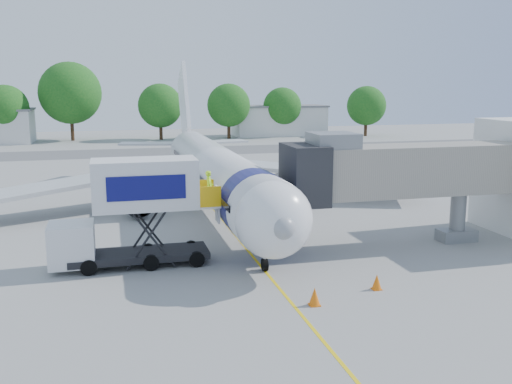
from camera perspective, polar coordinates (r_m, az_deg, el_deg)
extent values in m
plane|color=gray|center=(37.68, -2.92, -3.36)|extent=(160.00, 160.00, 0.00)
cube|color=yellow|center=(37.68, -2.92, -3.36)|extent=(0.15, 70.00, 0.01)
cube|color=#59595B|center=(78.68, -9.02, 4.00)|extent=(120.00, 10.00, 0.01)
cylinder|color=silver|center=(39.96, -3.81, 1.84)|extent=(3.70, 28.00, 3.70)
sphere|color=silver|center=(26.57, 1.74, -2.76)|extent=(3.70, 3.70, 3.70)
sphere|color=gray|center=(25.13, 2.72, -3.57)|extent=(1.10, 1.10, 1.10)
cone|color=silver|center=(56.61, -6.98, 4.46)|extent=(3.70, 6.00, 3.70)
cube|color=silver|center=(57.30, -7.21, 8.74)|extent=(0.35, 7.26, 8.29)
cube|color=#B9BBBE|center=(45.82, 6.52, 2.07)|extent=(16.17, 9.32, 1.42)
cube|color=#B9BBBE|center=(42.92, -16.58, 1.09)|extent=(16.17, 9.32, 1.42)
cylinder|color=#999BA0|center=(43.00, 3.07, 0.20)|extent=(2.10, 3.60, 2.10)
cylinder|color=#999BA0|center=(41.12, -11.72, -0.51)|extent=(2.10, 3.60, 2.10)
cube|color=black|center=(26.19, 1.93, -1.95)|extent=(2.60, 1.39, 0.81)
cylinder|color=#0C0D59|center=(29.39, 0.13, -1.42)|extent=(3.73, 2.00, 3.73)
cylinder|color=silver|center=(28.57, 0.88, -6.46)|extent=(0.16, 0.16, 1.50)
cylinder|color=black|center=(28.70, 0.88, -7.28)|extent=(0.25, 0.64, 0.64)
cylinder|color=black|center=(43.83, -1.15, -0.72)|extent=(0.35, 0.90, 0.90)
cylinder|color=black|center=(42.97, -7.92, -1.06)|extent=(0.35, 0.90, 0.90)
cube|color=gray|center=(33.39, 14.83, 2.14)|extent=(13.60, 2.60, 2.80)
cube|color=black|center=(30.90, 4.88, 1.79)|extent=(2.00, 3.20, 3.20)
cube|color=slate|center=(31.23, 7.72, 5.15)|extent=(2.40, 2.40, 0.80)
cylinder|color=slate|center=(35.74, 19.52, -2.30)|extent=(0.90, 0.90, 3.00)
cube|color=slate|center=(36.00, 19.40, -4.09)|extent=(2.20, 1.20, 0.70)
cylinder|color=black|center=(35.52, 18.19, -4.21)|extent=(0.30, 0.70, 0.70)
cylinder|color=black|center=(36.50, 20.58, -3.96)|extent=(0.30, 0.70, 0.70)
cube|color=black|center=(30.12, -11.55, -6.16)|extent=(7.00, 2.30, 0.35)
cube|color=silver|center=(29.95, -17.94, -4.98)|extent=(2.20, 2.20, 2.10)
cube|color=black|center=(29.84, -18.00, -4.15)|extent=(1.90, 2.10, 0.70)
cube|color=silver|center=(29.28, -11.04, 0.82)|extent=(5.20, 2.40, 2.50)
cube|color=#0C0D59|center=(28.08, -10.89, 0.40)|extent=(3.80, 0.04, 1.20)
cube|color=silver|center=(29.85, -4.92, -1.18)|extent=(1.10, 2.20, 0.10)
cube|color=#EBAF0C|center=(28.72, -4.59, -0.53)|extent=(1.10, 0.06, 1.10)
cube|color=#EBAF0C|center=(30.76, -5.25, 0.22)|extent=(1.10, 0.06, 1.10)
cylinder|color=black|center=(29.41, -5.94, -6.72)|extent=(0.80, 0.25, 0.80)
cylinder|color=black|center=(31.40, -6.51, -5.59)|extent=(0.80, 0.25, 0.80)
cylinder|color=black|center=(29.17, -16.38, -7.27)|extent=(0.80, 0.25, 0.80)
cylinder|color=black|center=(31.18, -16.26, -6.09)|extent=(0.80, 0.25, 0.80)
imported|color=#B5FF1A|center=(29.69, -4.70, 0.53)|extent=(0.45, 0.64, 1.69)
cube|color=silver|center=(19.95, 4.92, -14.56)|extent=(3.82, 2.45, 1.42)
cube|color=#0C0D59|center=(19.76, 4.95, -13.37)|extent=(2.31, 2.07, 0.35)
cylinder|color=black|center=(19.33, 0.89, -16.58)|extent=(0.74, 0.38, 0.71)
cylinder|color=black|center=(20.59, 0.56, -14.77)|extent=(0.74, 0.38, 0.71)
cylinder|color=black|center=(19.74, 9.47, -16.12)|extent=(0.74, 0.38, 0.71)
cylinder|color=black|center=(20.98, 8.57, -14.39)|extent=(0.74, 0.38, 0.71)
cone|color=orange|center=(26.78, 11.98, -8.78)|extent=(0.45, 0.45, 0.72)
cube|color=orange|center=(26.90, 11.96, -9.47)|extent=(0.41, 0.41, 0.04)
cone|color=orange|center=(24.56, 5.87, -10.35)|extent=(0.50, 0.50, 0.79)
cube|color=orange|center=(24.70, 5.86, -11.15)|extent=(0.45, 0.45, 0.05)
cube|color=silver|center=(102.29, 2.30, 7.09)|extent=(16.00, 7.00, 5.00)
cube|color=slate|center=(102.15, 2.31, 8.58)|extent=(16.40, 7.40, 0.30)
cylinder|color=#382314|center=(96.02, -23.60, 5.40)|extent=(0.56, 0.56, 3.17)
sphere|color=#165218|center=(95.79, -23.78, 7.70)|extent=(7.04, 7.04, 7.04)
cylinder|color=#382314|center=(97.16, -17.91, 6.21)|extent=(0.56, 0.56, 4.43)
sphere|color=#165218|center=(96.92, -18.10, 9.40)|extent=(9.84, 9.84, 9.84)
cylinder|color=#382314|center=(95.51, -9.49, 6.15)|extent=(0.56, 0.56, 3.22)
sphere|color=#165218|center=(95.28, -9.56, 8.51)|extent=(7.17, 7.17, 7.17)
cylinder|color=#382314|center=(96.21, -2.73, 6.32)|extent=(0.56, 0.56, 3.22)
sphere|color=#165218|center=(95.98, -2.75, 8.66)|extent=(7.15, 7.15, 7.15)
cylinder|color=#382314|center=(100.39, 2.62, 6.44)|extent=(0.56, 0.56, 2.99)
sphere|color=#165218|center=(100.18, 2.64, 8.53)|extent=(6.64, 6.64, 6.64)
cylinder|color=#382314|center=(102.69, 10.91, 6.38)|extent=(0.56, 0.56, 3.07)
sphere|color=#165218|center=(102.47, 10.98, 8.47)|extent=(6.82, 6.82, 6.82)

